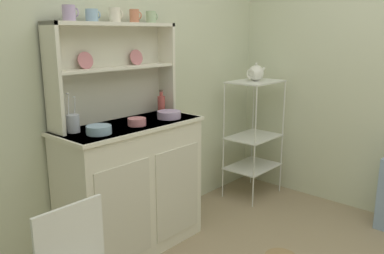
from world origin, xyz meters
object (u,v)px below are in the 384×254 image
object	(u,v)px
bakers_rack	(254,127)
porcelain_teapot	(256,73)
bowl_mixing_large	(99,130)
jam_bottle	(161,104)
hutch_shelf_unit	(112,64)
hutch_cabinet	(132,186)
cup_lilac_0	(69,13)
utensil_jar	(73,123)

from	to	relation	value
bakers_rack	porcelain_teapot	world-z (taller)	porcelain_teapot
bowl_mixing_large	jam_bottle	xyz separation A→B (m)	(0.68, 0.16, 0.05)
bakers_rack	bowl_mixing_large	world-z (taller)	bakers_rack
hutch_shelf_unit	bakers_rack	bearing A→B (deg)	-10.56
bowl_mixing_large	hutch_cabinet	bearing A→B (deg)	13.78
bowl_mixing_large	porcelain_teapot	size ratio (longest dim) A/B	0.66
bakers_rack	bowl_mixing_large	size ratio (longest dim) A/B	7.15
bakers_rack	jam_bottle	distance (m)	1.07
cup_lilac_0	porcelain_teapot	bearing A→B (deg)	-7.25
porcelain_teapot	hutch_shelf_unit	bearing A→B (deg)	169.43
porcelain_teapot	utensil_jar	bearing A→B (deg)	174.38
bakers_rack	jam_bottle	bearing A→B (deg)	169.78
cup_lilac_0	bowl_mixing_large	bearing A→B (deg)	-82.56
hutch_shelf_unit	bowl_mixing_large	xyz separation A→B (m)	(-0.30, -0.24, -0.36)
jam_bottle	bowl_mixing_large	bearing A→B (deg)	-166.75
utensil_jar	porcelain_teapot	world-z (taller)	porcelain_teapot
jam_bottle	utensil_jar	world-z (taller)	utensil_jar
hutch_shelf_unit	utensil_jar	distance (m)	0.51
utensil_jar	porcelain_teapot	size ratio (longest dim) A/B	1.05
utensil_jar	bakers_rack	bearing A→B (deg)	-5.62
hutch_shelf_unit	hutch_cabinet	bearing A→B (deg)	-90.00
bakers_rack	jam_bottle	world-z (taller)	jam_bottle
cup_lilac_0	bowl_mixing_large	distance (m)	0.71
bakers_rack	bowl_mixing_large	bearing A→B (deg)	179.26
jam_bottle	porcelain_teapot	bearing A→B (deg)	-10.23
hutch_shelf_unit	bowl_mixing_large	bearing A→B (deg)	-141.67
hutch_cabinet	cup_lilac_0	xyz separation A→B (m)	(-0.32, 0.12, 1.16)
hutch_cabinet	bakers_rack	distance (m)	1.40
bakers_rack	porcelain_teapot	bearing A→B (deg)	-180.00
hutch_shelf_unit	bowl_mixing_large	distance (m)	0.53
hutch_cabinet	bakers_rack	bearing A→B (deg)	-3.92
bakers_rack	jam_bottle	size ratio (longest dim) A/B	6.06
bowl_mixing_large	jam_bottle	size ratio (longest dim) A/B	0.85
cup_lilac_0	utensil_jar	distance (m)	0.65
hutch_cabinet	bakers_rack	xyz separation A→B (m)	(1.38, -0.09, 0.19)
hutch_shelf_unit	jam_bottle	bearing A→B (deg)	-11.45
bakers_rack	cup_lilac_0	distance (m)	1.98
hutch_cabinet	porcelain_teapot	world-z (taller)	porcelain_teapot
hutch_cabinet	hutch_shelf_unit	distance (m)	0.85
bakers_rack	utensil_jar	distance (m)	1.80
cup_lilac_0	utensil_jar	bearing A→B (deg)	-140.89
bakers_rack	utensil_jar	bearing A→B (deg)	174.38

